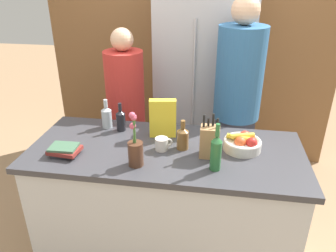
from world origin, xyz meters
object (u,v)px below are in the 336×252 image
at_px(knife_block, 210,141).
at_px(bottle_wine, 121,120).
at_px(cereal_box, 163,118).
at_px(flower_vase, 135,150).
at_px(bottle_vinegar, 107,117).
at_px(person_in_blue, 237,100).
at_px(refrigerator, 203,82).
at_px(person_at_sink, 126,109).
at_px(bottle_water, 216,152).
at_px(fruit_bowl, 243,143).
at_px(bottle_oil, 183,138).
at_px(book_stack, 65,150).
at_px(coffee_mug, 162,144).

bearing_deg(knife_block, bottle_wine, 157.71).
bearing_deg(bottle_wine, cereal_box, -7.23).
height_order(knife_block, flower_vase, flower_vase).
distance_m(cereal_box, bottle_vinegar, 0.44).
xyz_separation_m(flower_vase, person_in_blue, (0.62, 0.91, 0.01)).
distance_m(refrigerator, person_at_sink, 0.85).
xyz_separation_m(refrigerator, bottle_water, (0.16, -1.43, 0.05)).
bearing_deg(refrigerator, bottle_vinegar, -123.32).
height_order(fruit_bowl, cereal_box, cereal_box).
distance_m(fruit_bowl, bottle_water, 0.32).
bearing_deg(person_at_sink, bottle_oil, -54.29).
height_order(book_stack, bottle_vinegar, bottle_vinegar).
height_order(bottle_vinegar, bottle_water, bottle_water).
relative_size(bottle_oil, bottle_wine, 0.95).
height_order(cereal_box, bottle_oil, cereal_box).
xyz_separation_m(fruit_bowl, person_at_sink, (-0.96, 0.61, -0.08)).
height_order(fruit_bowl, coffee_mug, fruit_bowl).
bearing_deg(flower_vase, book_stack, 174.56).
distance_m(fruit_bowl, person_in_blue, 0.62).
bearing_deg(flower_vase, cereal_box, 76.74).
bearing_deg(knife_block, bottle_oil, 159.15).
relative_size(cereal_box, bottle_vinegar, 1.23).
bearing_deg(bottle_wine, book_stack, -122.57).
relative_size(book_stack, bottle_water, 0.67).
bearing_deg(cereal_box, person_at_sink, 129.60).
height_order(knife_block, person_in_blue, person_in_blue).
xyz_separation_m(coffee_mug, bottle_oil, (0.13, 0.04, 0.04)).
distance_m(cereal_box, bottle_oil, 0.23).
relative_size(bottle_wine, person_at_sink, 0.14).
relative_size(book_stack, bottle_vinegar, 0.90).
height_order(coffee_mug, person_in_blue, person_in_blue).
bearing_deg(person_at_sink, fruit_bowl, -37.59).
height_order(knife_block, cereal_box, knife_block).
bearing_deg(flower_vase, bottle_water, 3.40).
height_order(bottle_vinegar, bottle_wine, bottle_vinegar).
relative_size(refrigerator, book_stack, 9.92).
relative_size(refrigerator, fruit_bowl, 8.01).
bearing_deg(person_in_blue, bottle_wine, -159.85).
height_order(flower_vase, bottle_water, flower_vase).
relative_size(flower_vase, coffee_mug, 3.13).
distance_m(refrigerator, flower_vase, 1.49).
bearing_deg(bottle_water, book_stack, 178.96).
height_order(bottle_oil, bottle_wine, bottle_wine).
bearing_deg(bottle_vinegar, coffee_mug, -30.14).
distance_m(bottle_oil, person_at_sink, 0.88).
distance_m(refrigerator, bottle_oil, 1.22).
relative_size(refrigerator, bottle_vinegar, 8.95).
bearing_deg(bottle_vinegar, bottle_wine, -15.39).
bearing_deg(bottle_water, refrigerator, 96.55).
relative_size(refrigerator, bottle_oil, 9.74).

